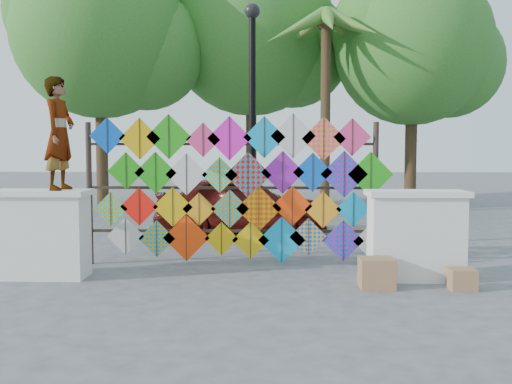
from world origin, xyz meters
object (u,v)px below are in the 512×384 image
kite_rack (240,189)px  lamppost (252,103)px  sedan (242,204)px  vendor_woman (59,134)px

kite_rack → lamppost: size_ratio=1.12×
sedan → lamppost: (0.30, -2.27, 2.03)m
kite_rack → sedan: bearing=92.4°
kite_rack → lamppost: lamppost is taller
vendor_woman → kite_rack: bearing=-62.5°
sedan → lamppost: 3.07m
sedan → lamppost: lamppost is taller
sedan → vendor_woman: bearing=143.5°
lamppost → vendor_woman: bearing=-140.8°
vendor_woman → lamppost: 3.53m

